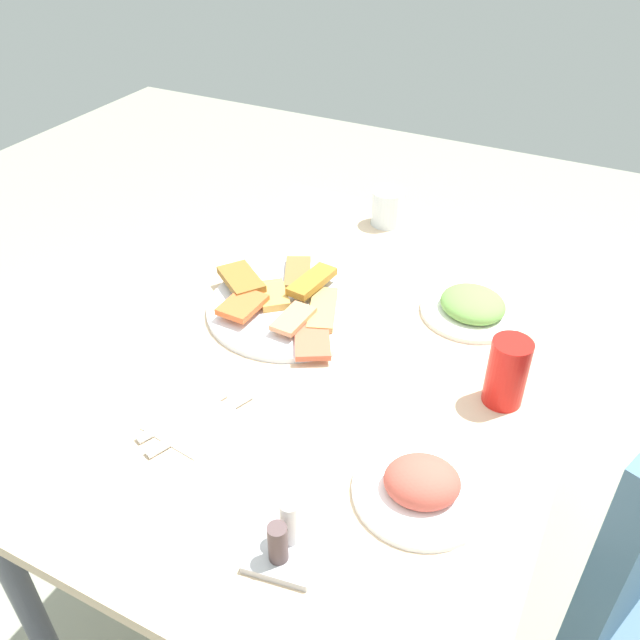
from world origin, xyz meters
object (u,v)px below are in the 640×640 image
(dining_table, at_px, (340,384))
(pide_platter, at_px, (289,304))
(fork, at_px, (183,416))
(paper_napkin, at_px, (193,421))
(soda_can, at_px, (506,374))
(salad_plate_greens, at_px, (472,306))
(salad_plate_rice, at_px, (421,485))
(spoon, at_px, (201,423))
(drinking_glass, at_px, (388,207))
(condiment_caddy, at_px, (285,541))

(dining_table, relative_size, pide_platter, 3.35)
(fork, bearing_deg, paper_napkin, 112.36)
(paper_napkin, xyz_separation_m, fork, (0.00, -0.02, 0.00))
(dining_table, height_order, soda_can, soda_can)
(pide_platter, distance_m, fork, 0.34)
(salad_plate_greens, height_order, fork, salad_plate_greens)
(salad_plate_rice, relative_size, spoon, 1.00)
(salad_plate_greens, height_order, drinking_glass, drinking_glass)
(spoon, relative_size, condiment_caddy, 1.92)
(drinking_glass, bearing_deg, salad_plate_greens, 47.12)
(drinking_glass, distance_m, paper_napkin, 0.77)
(pide_platter, relative_size, spoon, 1.75)
(salad_plate_rice, bearing_deg, drinking_glass, -154.24)
(dining_table, distance_m, spoon, 0.31)
(pide_platter, relative_size, salad_plate_greens, 1.74)
(paper_napkin, xyz_separation_m, condiment_caddy, (0.14, 0.25, 0.02))
(dining_table, distance_m, salad_plate_greens, 0.30)
(soda_can, xyz_separation_m, fork, (0.27, -0.45, -0.06))
(pide_platter, bearing_deg, salad_plate_greens, 114.75)
(salad_plate_rice, bearing_deg, dining_table, -135.23)
(pide_platter, height_order, paper_napkin, pide_platter)
(soda_can, bearing_deg, paper_napkin, -57.74)
(salad_plate_greens, xyz_separation_m, salad_plate_rice, (0.46, 0.06, 0.00))
(soda_can, height_order, fork, soda_can)
(salad_plate_greens, bearing_deg, salad_plate_rice, 7.72)
(soda_can, relative_size, drinking_glass, 1.43)
(soda_can, relative_size, condiment_caddy, 1.18)
(pide_platter, height_order, soda_can, soda_can)
(salad_plate_greens, relative_size, drinking_glass, 2.35)
(dining_table, height_order, pide_platter, pide_platter)
(spoon, xyz_separation_m, condiment_caddy, (0.14, 0.23, 0.02))
(spoon, bearing_deg, pide_platter, -154.37)
(salad_plate_rice, bearing_deg, paper_napkin, -85.41)
(drinking_glass, height_order, fork, drinking_glass)
(pide_platter, bearing_deg, dining_table, 65.19)
(pide_platter, height_order, condiment_caddy, condiment_caddy)
(dining_table, bearing_deg, pide_platter, -114.81)
(dining_table, bearing_deg, salad_plate_greens, 140.24)
(salad_plate_rice, relative_size, drinking_glass, 2.32)
(fork, height_order, condiment_caddy, condiment_caddy)
(salad_plate_greens, bearing_deg, pide_platter, -65.25)
(salad_plate_greens, relative_size, fork, 1.22)
(soda_can, xyz_separation_m, drinking_glass, (-0.49, -0.41, -0.02))
(salad_plate_greens, xyz_separation_m, drinking_glass, (-0.27, -0.29, 0.03))
(soda_can, xyz_separation_m, paper_napkin, (0.27, -0.43, -0.06))
(drinking_glass, height_order, condiment_caddy, drinking_glass)
(pide_platter, xyz_separation_m, fork, (0.34, -0.01, -0.01))
(salad_plate_greens, bearing_deg, spoon, -30.95)
(pide_platter, xyz_separation_m, drinking_glass, (-0.42, 0.03, 0.03))
(condiment_caddy, bearing_deg, salad_plate_rice, 143.96)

